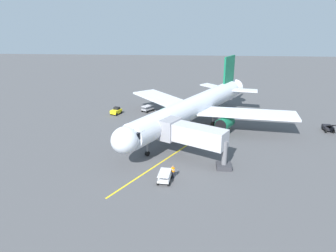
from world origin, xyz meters
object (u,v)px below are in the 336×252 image
airplane (194,108)px  belt_loader_portside (328,128)px  ground_crew_marshaller (173,172)px  baggage_cart_rear_apron (165,177)px  tug_starboard_side (116,111)px  baggage_cart_near_nose (148,109)px  jet_bridge (188,134)px

airplane → belt_loader_portside: 24.19m
airplane → ground_crew_marshaller: size_ratio=21.51×
belt_loader_portside → baggage_cart_rear_apron: bearing=35.7°
baggage_cart_rear_apron → tug_starboard_side: bearing=-65.5°
ground_crew_marshaller → tug_starboard_side: ground_crew_marshaller is taller
tug_starboard_side → airplane: bearing=154.3°
baggage_cart_near_nose → ground_crew_marshaller: bearing=104.0°
ground_crew_marshaller → jet_bridge: bearing=-106.7°
airplane → tug_starboard_side: size_ratio=13.62×
jet_bridge → baggage_cart_near_nose: (8.86, -22.60, -3.11)m
baggage_cart_near_nose → baggage_cart_rear_apron: 30.16m
jet_bridge → belt_loader_portside: size_ratio=2.33×
tug_starboard_side → baggage_cart_rear_apron: tug_starboard_side is taller
belt_loader_portside → baggage_cart_rear_apron: (27.55, 19.80, -0.06)m
jet_bridge → airplane: bearing=-93.8°
baggage_cart_near_nose → airplane: bearing=133.7°
jet_bridge → ground_crew_marshaller: jet_bridge is taller
ground_crew_marshaller → tug_starboard_side: (13.34, -26.03, -0.18)m
ground_crew_marshaller → baggage_cart_rear_apron: ground_crew_marshaller is taller
jet_bridge → tug_starboard_side: 25.35m
tug_starboard_side → baggage_cart_rear_apron: (-12.35, 27.06, -0.05)m
airplane → baggage_cart_near_nose: airplane is taller
baggage_cart_near_nose → belt_loader_portside: belt_loader_portside is taller
airplane → baggage_cart_rear_apron: 20.01m
ground_crew_marshaller → tug_starboard_side: bearing=-62.9°
jet_bridge → baggage_cart_near_nose: size_ratio=3.70×
jet_bridge → tug_starboard_side: (15.11, -20.13, -3.06)m
jet_bridge → baggage_cart_near_nose: 24.47m
ground_crew_marshaller → baggage_cart_rear_apron: 1.45m
jet_bridge → tug_starboard_side: jet_bridge is taller
ground_crew_marshaller → belt_loader_portside: 32.53m
baggage_cart_near_nose → jet_bridge: bearing=111.4°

